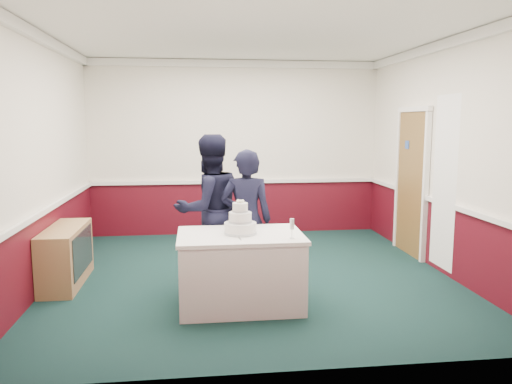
{
  "coord_description": "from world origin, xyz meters",
  "views": [
    {
      "loc": [
        -0.7,
        -6.16,
        1.97
      ],
      "look_at": [
        0.04,
        -0.1,
        1.1
      ],
      "focal_mm": 35.0,
      "sensor_mm": 36.0,
      "label": 1
    }
  ],
  "objects": [
    {
      "name": "ground",
      "position": [
        0.0,
        0.0,
        0.0
      ],
      "size": [
        5.0,
        5.0,
        0.0
      ],
      "primitive_type": "plane",
      "color": "#122B27",
      "rests_on": "ground"
    },
    {
      "name": "room_shell",
      "position": [
        0.08,
        0.61,
        1.97
      ],
      "size": [
        5.0,
        5.0,
        3.0
      ],
      "color": "silver",
      "rests_on": "ground"
    },
    {
      "name": "sideboard",
      "position": [
        -2.28,
        -0.05,
        0.35
      ],
      "size": [
        0.41,
        1.2,
        0.7
      ],
      "color": "tan",
      "rests_on": "ground"
    },
    {
      "name": "cake_table",
      "position": [
        -0.24,
        -1.02,
        0.4
      ],
      "size": [
        1.32,
        0.92,
        0.79
      ],
      "color": "white",
      "rests_on": "ground"
    },
    {
      "name": "wedding_cake",
      "position": [
        -0.24,
        -1.02,
        0.9
      ],
      "size": [
        0.35,
        0.35,
        0.36
      ],
      "color": "white",
      "rests_on": "cake_table"
    },
    {
      "name": "cake_knife",
      "position": [
        -0.27,
        -1.22,
        0.79
      ],
      "size": [
        0.04,
        0.22,
        0.0
      ],
      "primitive_type": "cube",
      "rotation": [
        0.0,
        0.0,
        0.1
      ],
      "color": "silver",
      "rests_on": "cake_table"
    },
    {
      "name": "champagne_flute",
      "position": [
        0.26,
        -1.3,
        0.93
      ],
      "size": [
        0.05,
        0.05,
        0.21
      ],
      "color": "silver",
      "rests_on": "cake_table"
    },
    {
      "name": "person_man",
      "position": [
        -0.54,
        -0.19,
        0.91
      ],
      "size": [
        1.09,
        1.0,
        1.82
      ],
      "primitive_type": "imported",
      "rotation": [
        0.0,
        0.0,
        3.58
      ],
      "color": "black",
      "rests_on": "ground"
    },
    {
      "name": "person_woman",
      "position": [
        -0.12,
        -0.47,
        0.83
      ],
      "size": [
        0.64,
        0.46,
        1.65
      ],
      "primitive_type": "imported",
      "rotation": [
        0.0,
        0.0,
        3.04
      ],
      "color": "black",
      "rests_on": "ground"
    }
  ]
}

